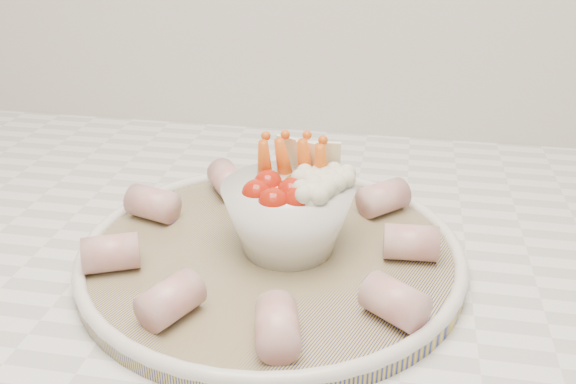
# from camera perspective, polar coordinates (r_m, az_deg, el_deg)

# --- Properties ---
(serving_platter) EXTENTS (0.44, 0.44, 0.02)m
(serving_platter) POSITION_cam_1_polar(r_m,az_deg,el_deg) (0.58, -1.48, -5.46)
(serving_platter) COLOR navy
(serving_platter) RESTS_ON kitchen_counter
(veggie_bowl) EXTENTS (0.12, 0.12, 0.10)m
(veggie_bowl) POSITION_cam_1_polar(r_m,az_deg,el_deg) (0.56, 0.26, -1.58)
(veggie_bowl) COLOR white
(veggie_bowl) RESTS_ON serving_platter
(cured_meat_rolls) EXTENTS (0.30, 0.32, 0.03)m
(cured_meat_rolls) POSITION_cam_1_polar(r_m,az_deg,el_deg) (0.57, -1.50, -3.76)
(cured_meat_rolls) COLOR #B55254
(cured_meat_rolls) RESTS_ON serving_platter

